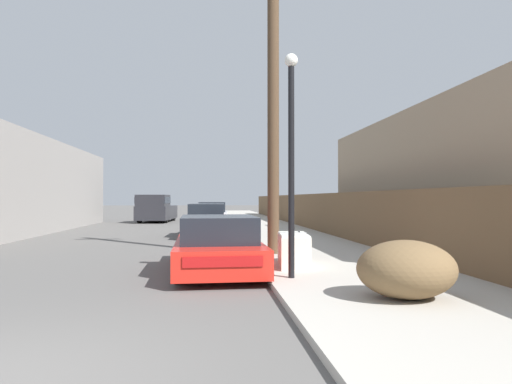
{
  "coord_description": "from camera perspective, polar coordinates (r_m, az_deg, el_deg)",
  "views": [
    {
      "loc": [
        2.06,
        -4.02,
        1.65
      ],
      "look_at": [
        3.27,
        7.51,
        1.82
      ],
      "focal_mm": 32.0,
      "sensor_mm": 36.0,
      "label": 1
    }
  ],
  "objects": [
    {
      "name": "parked_sports_car_red",
      "position": [
        10.44,
        -4.85,
        -6.73
      ],
      "size": [
        1.97,
        4.73,
        1.27
      ],
      "rotation": [
        0.0,
        0.0,
        0.03
      ],
      "color": "red",
      "rests_on": "ground"
    },
    {
      "name": "brush_pile",
      "position": [
        7.46,
        18.26,
        -9.15
      ],
      "size": [
        1.52,
        1.36,
        0.89
      ],
      "color": "brown",
      "rests_on": "sidewalk_curb"
    },
    {
      "name": "car_parked_mid",
      "position": [
        20.08,
        -6.15,
        -3.65
      ],
      "size": [
        1.87,
        4.54,
        1.43
      ],
      "rotation": [
        0.0,
        0.0,
        -0.03
      ],
      "color": "black",
      "rests_on": "ground"
    },
    {
      "name": "utility_pole",
      "position": [
        13.18,
        2.16,
        13.16
      ],
      "size": [
        1.8,
        0.33,
        9.24
      ],
      "color": "#4C3826",
      "rests_on": "sidewalk_curb"
    },
    {
      "name": "building_right_house",
      "position": [
        17.97,
        26.57,
        1.47
      ],
      "size": [
        6.0,
        15.61,
        4.7
      ],
      "primitive_type": "cube",
      "color": "gray",
      "rests_on": "ground"
    },
    {
      "name": "sidewalk_curb",
      "position": [
        27.75,
        0.75,
        -4.12
      ],
      "size": [
        4.2,
        63.0,
        0.12
      ],
      "primitive_type": "cube",
      "color": "#ADA89E",
      "rests_on": "ground"
    },
    {
      "name": "pickup_truck",
      "position": [
        32.77,
        -12.4,
        -2.05
      ],
      "size": [
        2.5,
        5.4,
        1.91
      ],
      "rotation": [
        0.0,
        0.0,
        3.06
      ],
      "color": "#232328",
      "rests_on": "ground"
    },
    {
      "name": "street_lamp",
      "position": [
        8.92,
        4.43,
        5.72
      ],
      "size": [
        0.26,
        0.26,
        4.36
      ],
      "color": "black",
      "rests_on": "sidewalk_curb"
    },
    {
      "name": "wooden_fence",
      "position": [
        25.61,
        5.73,
        -2.28
      ],
      "size": [
        0.08,
        43.25,
        1.77
      ],
      "primitive_type": "cube",
      "color": "brown",
      "rests_on": "sidewalk_curb"
    },
    {
      "name": "car_parked_far",
      "position": [
        27.56,
        -5.46,
        -2.86
      ],
      "size": [
        1.93,
        4.72,
        1.45
      ],
      "rotation": [
        0.0,
        0.0,
        -0.04
      ],
      "color": "silver",
      "rests_on": "ground"
    },
    {
      "name": "discarded_fridge",
      "position": [
        10.5,
        4.7,
        -7.2
      ],
      "size": [
        0.8,
        1.67,
        0.76
      ],
      "rotation": [
        0.0,
        0.0,
        -0.1
      ],
      "color": "silver",
      "rests_on": "sidewalk_curb"
    }
  ]
}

